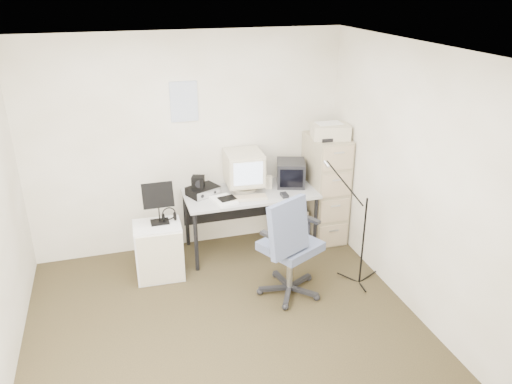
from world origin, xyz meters
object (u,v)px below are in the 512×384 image
object	(u,v)px
desk	(250,221)
office_chair	(291,244)
side_cart	(159,250)
filing_cabinet	(325,188)

from	to	relation	value
desk	office_chair	xyz separation A→B (m)	(0.13, -1.00, 0.20)
desk	office_chair	distance (m)	1.02
desk	side_cart	world-z (taller)	desk
desk	side_cart	xyz separation A→B (m)	(-1.10, -0.29, -0.06)
office_chair	side_cart	size ratio (longest dim) A/B	1.85
filing_cabinet	side_cart	world-z (taller)	filing_cabinet
desk	side_cart	bearing A→B (deg)	-165.44
office_chair	desk	bearing A→B (deg)	70.36
filing_cabinet	side_cart	xyz separation A→B (m)	(-2.05, -0.32, -0.34)
filing_cabinet	office_chair	distance (m)	1.32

